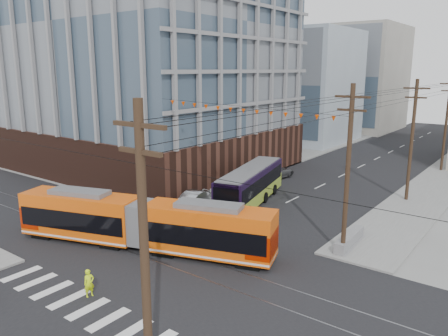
{
  "coord_description": "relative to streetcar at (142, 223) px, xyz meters",
  "views": [
    {
      "loc": [
        18.24,
        -14.75,
        11.82
      ],
      "look_at": [
        0.8,
        8.41,
        5.24
      ],
      "focal_mm": 35.0,
      "sensor_mm": 36.0,
      "label": 1
    }
  ],
  "objects": [
    {
      "name": "parked_car_white",
      "position": [
        -2.46,
        12.52,
        -1.06
      ],
      "size": [
        2.12,
        4.81,
        1.37
      ],
      "primitive_type": "imported",
      "rotation": [
        0.0,
        0.0,
        3.18
      ],
      "color": "silver",
      "rests_on": "ground"
    },
    {
      "name": "office_building",
      "position": [
        -19.18,
        18.95,
        12.56
      ],
      "size": [
        30.0,
        25.0,
        28.6
      ],
      "primitive_type": "cube",
      "color": "#381E16",
      "rests_on": "ground"
    },
    {
      "name": "parked_car_silver",
      "position": [
        -2.95,
        9.21,
        -0.99
      ],
      "size": [
        2.24,
        4.73,
        1.5
      ],
      "primitive_type": "imported",
      "rotation": [
        0.0,
        0.0,
        3.29
      ],
      "color": "gray",
      "rests_on": "ground"
    },
    {
      "name": "city_bus",
      "position": [
        0.17,
        12.91,
        -0.09
      ],
      "size": [
        5.29,
        11.9,
        3.3
      ],
      "primitive_type": null,
      "rotation": [
        0.0,
        0.0,
        0.25
      ],
      "color": "black",
      "rests_on": "ground"
    },
    {
      "name": "streetcar",
      "position": [
        0.0,
        0.0,
        0.0
      ],
      "size": [
        17.96,
        8.13,
        3.48
      ],
      "primitive_type": null,
      "rotation": [
        0.0,
        0.0,
        0.32
      ],
      "color": "#DC510A",
      "rests_on": "ground"
    },
    {
      "name": "parked_car_grey",
      "position": [
        -2.69,
        22.17,
        -1.05
      ],
      "size": [
        2.96,
        5.27,
        1.39
      ],
      "primitive_type": "imported",
      "rotation": [
        0.0,
        0.0,
        3.01
      ],
      "color": "#494A4C",
      "rests_on": "ground"
    },
    {
      "name": "utility_pole_near",
      "position": [
        11.32,
        -10.05,
        3.76
      ],
      "size": [
        0.3,
        0.3,
        11.0
      ],
      "primitive_type": "cylinder",
      "color": "black",
      "rests_on": "ground"
    },
    {
      "name": "ground",
      "position": [
        2.82,
        -4.05,
        -1.74
      ],
      "size": [
        160.0,
        160.0,
        0.0
      ],
      "primitive_type": "plane",
      "color": "slate"
    },
    {
      "name": "jersey_barrier",
      "position": [
        11.12,
        8.61,
        -1.31
      ],
      "size": [
        1.21,
        4.39,
        0.87
      ],
      "primitive_type": "cube",
      "rotation": [
        0.0,
        0.0,
        0.05
      ],
      "color": "gray",
      "rests_on": "ground"
    },
    {
      "name": "bg_bldg_nw_near",
      "position": [
        -14.18,
        47.95,
        7.26
      ],
      "size": [
        18.0,
        16.0,
        18.0
      ],
      "primitive_type": "cube",
      "color": "#8C99A5",
      "rests_on": "ground"
    },
    {
      "name": "pedestrian",
      "position": [
        2.62,
        -6.2,
        -0.98
      ],
      "size": [
        0.49,
        0.63,
        1.52
      ],
      "primitive_type": "imported",
      "rotation": [
        0.0,
        0.0,
        1.32
      ],
      "color": "#D9FF12",
      "rests_on": "ground"
    },
    {
      "name": "bg_bldg_nw_far",
      "position": [
        -11.18,
        67.95,
        8.26
      ],
      "size": [
        16.0,
        18.0,
        20.0
      ],
      "primitive_type": "cube",
      "color": "gray",
      "rests_on": "ground"
    }
  ]
}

